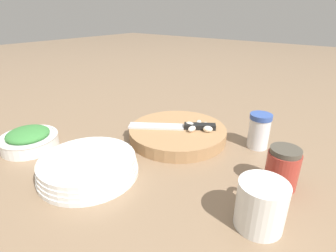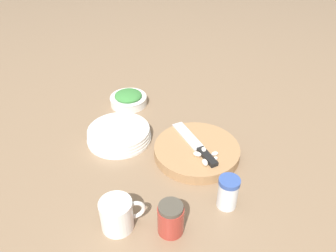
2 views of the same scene
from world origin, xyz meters
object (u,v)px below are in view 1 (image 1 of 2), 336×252
herb_bowl (29,139)px  coffee_mug (261,204)px  plate_stack (89,167)px  garlic_cloves (198,126)px  cutting_board (178,133)px  spice_jar (259,131)px  honey_jar (282,168)px  chef_knife (178,126)px

herb_bowl → coffee_mug: size_ratio=1.32×
herb_bowl → plate_stack: bearing=-175.3°
garlic_cloves → plate_stack: size_ratio=0.39×
cutting_board → plate_stack: 0.25m
spice_jar → honey_jar: (-0.09, 0.13, -0.00)m
cutting_board → coffee_mug: coffee_mug is taller
coffee_mug → chef_knife: bearing=-30.8°
cutting_board → spice_jar: bearing=-155.3°
cutting_board → plate_stack: size_ratio=1.25×
plate_stack → honey_jar: 0.38m
honey_jar → spice_jar: bearing=-54.4°
garlic_cloves → herb_bowl: bearing=43.8°
cutting_board → herb_bowl: herb_bowl is taller
cutting_board → spice_jar: spice_jar is taller
spice_jar → garlic_cloves: bearing=22.9°
chef_knife → coffee_mug: bearing=-154.1°
cutting_board → coffee_mug: bearing=149.1°
garlic_cloves → herb_bowl: size_ratio=0.58×
plate_stack → garlic_cloves: bearing=-108.3°
spice_jar → honey_jar: size_ratio=1.06×
chef_knife → coffee_mug: coffee_mug is taller
cutting_board → coffee_mug: 0.33m
garlic_cloves → plate_stack: bearing=71.7°
spice_jar → coffee_mug: spice_jar is taller
herb_bowl → plate_stack: size_ratio=0.67×
spice_jar → plate_stack: spice_jar is taller
spice_jar → coffee_mug: bearing=110.9°
garlic_cloves → honey_jar: (-0.23, 0.07, 0.00)m
herb_bowl → garlic_cloves: bearing=-136.2°
chef_knife → coffee_mug: 0.33m
chef_knife → honey_jar: honey_jar is taller
herb_bowl → spice_jar: bearing=-141.6°
chef_knife → herb_bowl: size_ratio=1.50×
spice_jar → honey_jar: bearing=125.6°
herb_bowl → chef_knife: bearing=-134.3°
cutting_board → garlic_cloves: bearing=-149.9°
cutting_board → garlic_cloves: (-0.05, -0.03, 0.02)m
garlic_cloves → spice_jar: size_ratio=0.90×
cutting_board → coffee_mug: (-0.28, 0.17, 0.02)m
cutting_board → herb_bowl: (0.26, 0.27, 0.01)m
garlic_cloves → spice_jar: 0.15m
cutting_board → spice_jar: 0.21m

